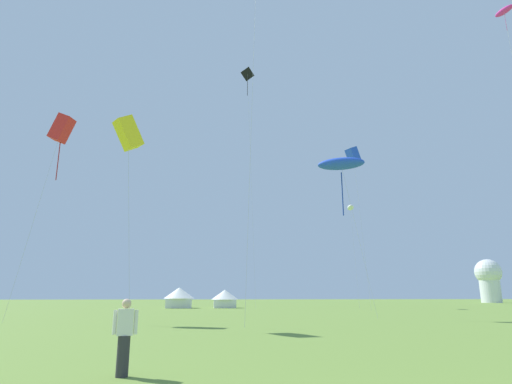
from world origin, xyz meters
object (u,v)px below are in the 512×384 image
(kite_red_box, at_px, (62,129))
(kite_blue_box, at_px, (353,157))
(kite_white_parafoil, at_px, (351,208))
(festival_tent_right, at_px, (225,298))
(observatory_dome, at_px, (489,278))
(kite_magenta_parafoil, at_px, (504,13))
(kite_blue_parafoil, at_px, (341,164))
(kite_black_diamond, at_px, (248,79))
(kite_yellow_box, at_px, (128,133))
(person_spectator, at_px, (124,338))
(festival_tent_center, at_px, (179,297))

(kite_red_box, distance_m, kite_blue_box, 36.20)
(kite_blue_box, relative_size, kite_white_parafoil, 1.35)
(festival_tent_right, bearing_deg, kite_white_parafoil, -7.33)
(festival_tent_right, xyz_separation_m, observatory_dome, (68.15, 37.15, 4.56))
(kite_magenta_parafoil, xyz_separation_m, kite_white_parafoil, (-5.97, 29.91, -13.21))
(kite_blue_parafoil, distance_m, kite_black_diamond, 35.34)
(kite_blue_box, bearing_deg, kite_blue_parafoil, -113.37)
(kite_yellow_box, distance_m, kite_black_diamond, 43.12)
(kite_magenta_parafoil, xyz_separation_m, observatory_dome, (42.97, 69.53, -22.29))
(festival_tent_right, bearing_deg, kite_blue_box, -39.39)
(kite_black_diamond, distance_m, person_spectator, 61.94)
(kite_white_parafoil, bearing_deg, festival_tent_right, 172.67)
(kite_red_box, bearing_deg, kite_blue_box, 31.04)
(kite_blue_parafoil, relative_size, festival_tent_center, 3.03)
(festival_tent_center, height_order, observatory_dome, observatory_dome)
(person_spectator, bearing_deg, kite_blue_box, 63.33)
(kite_blue_parafoil, distance_m, kite_white_parafoil, 29.75)
(kite_yellow_box, distance_m, kite_magenta_parafoil, 37.36)
(kite_blue_box, bearing_deg, person_spectator, -116.67)
(kite_yellow_box, distance_m, person_spectator, 20.12)
(kite_black_diamond, distance_m, kite_magenta_parafoil, 37.06)
(kite_red_box, bearing_deg, festival_tent_right, 65.49)
(festival_tent_right, bearing_deg, festival_tent_center, -180.00)
(observatory_dome, bearing_deg, festival_tent_center, -153.61)
(kite_yellow_box, xyz_separation_m, kite_red_box, (-6.50, 6.38, 2.61))
(kite_blue_parafoil, bearing_deg, person_spectator, -118.88)
(kite_yellow_box, xyz_separation_m, person_spectator, (3.57, -16.25, -11.31))
(kite_blue_parafoil, relative_size, kite_black_diamond, 0.37)
(kite_yellow_box, bearing_deg, festival_tent_center, 88.08)
(kite_blue_parafoil, distance_m, kite_blue_box, 19.63)
(kite_blue_box, bearing_deg, kite_black_diamond, 143.98)
(observatory_dome, bearing_deg, kite_yellow_box, -135.30)
(kite_magenta_parafoil, relative_size, kite_white_parafoil, 1.85)
(kite_yellow_box, distance_m, kite_blue_parafoil, 18.67)
(kite_blue_parafoil, xyz_separation_m, person_spectator, (-13.32, -24.14, -12.26))
(kite_white_parafoil, xyz_separation_m, observatory_dome, (48.94, 39.62, -9.07))
(kite_blue_box, xyz_separation_m, person_spectator, (-20.66, -41.13, -18.83))
(kite_black_diamond, relative_size, kite_magenta_parafoil, 1.30)
(kite_blue_parafoil, xyz_separation_m, kite_red_box, (-23.39, -1.51, 1.66))
(festival_tent_center, bearing_deg, kite_black_diamond, -20.72)
(kite_red_box, relative_size, festival_tent_center, 3.52)
(kite_blue_box, relative_size, festival_tent_right, 5.20)
(kite_black_diamond, bearing_deg, observatory_dome, 32.02)
(kite_red_box, height_order, kite_white_parafoil, kite_red_box)
(kite_magenta_parafoil, bearing_deg, observatory_dome, 58.29)
(kite_red_box, relative_size, festival_tent_right, 3.95)
(kite_blue_parafoil, height_order, person_spectator, kite_blue_parafoil)
(festival_tent_center, height_order, festival_tent_right, festival_tent_center)
(festival_tent_right, bearing_deg, kite_black_diamond, -51.34)
(kite_black_diamond, relative_size, kite_blue_box, 1.79)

